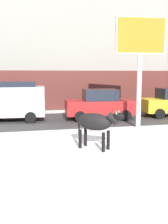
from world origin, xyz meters
TOP-DOWN VIEW (x-y plane):
  - ground_plane at (0.00, 0.00)m, footprint 120.00×120.00m
  - road_strip at (0.00, 7.67)m, footprint 60.00×5.60m
  - building_facade at (0.00, 14.18)m, footprint 44.00×6.10m
  - cow_black at (-0.10, 1.13)m, footprint 1.64×1.62m
  - billboard at (3.11, 4.51)m, footprint 2.52×0.53m
  - car_silver_van at (-3.69, 8.07)m, footprint 4.72×2.36m
  - car_red_sedan at (1.93, 7.48)m, footprint 4.31×2.20m

SIDE VIEW (x-z plane):
  - ground_plane at x=0.00m, z-range 0.00..0.00m
  - road_strip at x=0.00m, z-range 0.00..0.01m
  - car_red_sedan at x=1.93m, z-range -0.01..1.83m
  - cow_black at x=-0.10m, z-range 0.22..1.76m
  - car_silver_van at x=-3.69m, z-range 0.08..2.40m
  - billboard at x=3.11m, z-range 1.53..7.09m
  - building_facade at x=0.00m, z-range -0.02..12.98m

